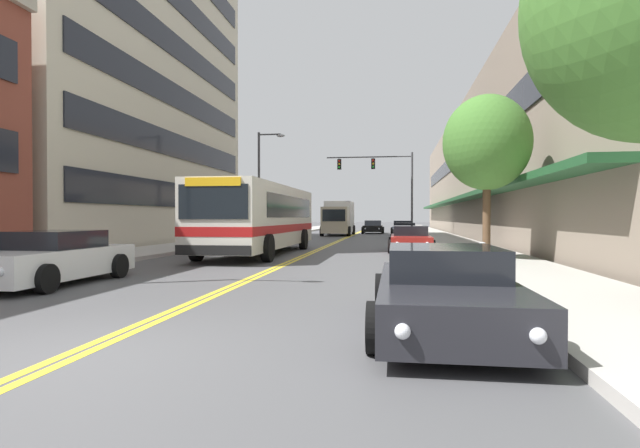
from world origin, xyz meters
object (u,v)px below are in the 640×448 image
Objects in this scene: car_white_parked_left_far at (51,259)px; street_lamp_left_far at (263,177)px; car_black_moving_lead at (373,227)px; car_slate_blue_parked_right_mid at (403,229)px; car_dark_grey_parked_right_end at (404,231)px; car_charcoal_parked_right_foreground at (444,290)px; city_bus at (261,216)px; car_red_parked_right_far at (410,239)px; car_silver_parked_left_mid at (283,231)px; fire_hydrant at (482,257)px; street_tree_right_mid at (487,143)px; traffic_signal_mast at (383,176)px; box_truck at (339,218)px.

car_white_parked_left_far is 0.63× the size of street_lamp_left_far.
car_black_moving_lead is 0.58× the size of street_lamp_left_far.
street_lamp_left_far is at bearing -129.19° from car_slate_blue_parked_right_mid.
car_slate_blue_parked_right_mid is 6.58m from car_dark_grey_parked_right_end.
car_charcoal_parked_right_foreground is at bearing -90.10° from car_dark_grey_parked_right_end.
car_black_moving_lead is at bearing 82.47° from city_bus.
car_charcoal_parked_right_foreground is 16.28m from car_red_parked_right_far.
city_bus is at bearing -97.53° from car_black_moving_lead.
street_lamp_left_far reaches higher than car_white_parked_left_far.
fire_hydrant is (10.33, -22.18, -0.04)m from car_silver_parked_left_mid.
street_tree_right_mid reaches higher than car_slate_blue_parked_right_mid.
street_tree_right_mid is 5.64m from fire_hydrant.
city_bus is 1.53× the size of traffic_signal_mast.
traffic_signal_mast is 31.02m from fire_hydrant.
car_white_parked_left_far is at bearing -90.16° from car_silver_parked_left_mid.
street_lamp_left_far reaches higher than traffic_signal_mast.
street_tree_right_mid is (8.01, -26.16, 2.61)m from box_truck.
car_dark_grey_parked_right_end is at bearing 93.62° from fire_hydrant.
traffic_signal_mast is at bearing -177.79° from car_slate_blue_parked_right_mid.
car_red_parked_right_far is 20.99m from traffic_signal_mast.
car_white_parked_left_far is at bearing -165.50° from fire_hydrant.
city_bus is 23.55m from traffic_signal_mast.
box_truck reaches higher than city_bus.
box_truck reaches higher than car_silver_parked_left_mid.
street_tree_right_mid is at bearing -81.14° from traffic_signal_mast.
street_tree_right_mid is at bearing 31.73° from car_white_parked_left_far.
car_slate_blue_parked_right_mid is at bearing 90.08° from car_dark_grey_parked_right_end.
car_black_moving_lead reaches higher than fire_hydrant.
box_truck reaches higher than car_black_moving_lead.
car_dark_grey_parked_right_end is at bearing -76.63° from car_black_moving_lead.
car_red_parked_right_far is 10.22m from fire_hydrant.
traffic_signal_mast is at bearing 98.86° from street_tree_right_mid.
street_lamp_left_far is at bearing -123.92° from traffic_signal_mast.
car_charcoal_parked_right_foreground is at bearing -87.40° from traffic_signal_mast.
street_lamp_left_far is at bearing -111.55° from car_black_moving_lead.
car_white_parked_left_far is 1.10× the size of car_dark_grey_parked_right_end.
car_charcoal_parked_right_foreground is 11.31m from street_tree_right_mid.
car_dark_grey_parked_right_end is (0.05, 30.17, 0.01)m from car_charcoal_parked_right_foreground.
car_red_parked_right_far is at bearing -85.23° from traffic_signal_mast.
traffic_signal_mast reaches higher than city_bus.
car_slate_blue_parked_right_mid is at bearing 95.18° from street_tree_right_mid.
street_tree_right_mid reaches higher than car_red_parked_right_far.
car_charcoal_parked_right_foreground is 37.05m from box_truck.
car_slate_blue_parked_right_mid is 0.69× the size of box_truck.
car_slate_blue_parked_right_mid reaches higher than car_charcoal_parked_right_foreground.
car_charcoal_parked_right_foreground is 0.66× the size of street_lamp_left_far.
street_tree_right_mid reaches higher than car_dark_grey_parked_right_end.
street_lamp_left_far reaches higher than car_silver_parked_left_mid.
street_lamp_left_far is (-9.43, 25.14, 3.77)m from car_charcoal_parked_right_foreground.
car_white_parked_left_far is 34.42m from car_slate_blue_parked_right_mid.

